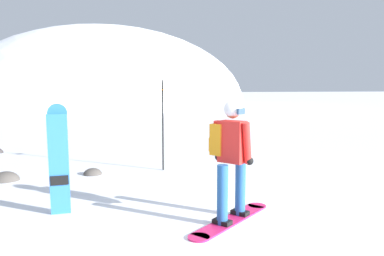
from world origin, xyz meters
TOP-DOWN VIEW (x-y plane):
  - ground_plane at (0.00, 0.00)m, footprint 300.00×300.00m
  - ridge_peak_main at (-0.03, 36.05)m, footprint 29.59×26.63m
  - snowboarder_main at (-0.55, 0.56)m, footprint 1.55×1.19m
  - spare_snowboard at (-2.86, 1.46)m, footprint 0.28×0.23m
  - piste_marker_near at (-0.76, 3.99)m, footprint 0.20×0.20m
  - rock_dark at (-2.33, 4.00)m, footprint 0.40×0.34m
  - rock_small at (-4.04, 3.95)m, footprint 0.54×0.46m

SIDE VIEW (x-z plane):
  - ground_plane at x=0.00m, z-range 0.00..0.00m
  - ridge_peak_main at x=-0.03m, z-range -8.23..8.23m
  - rock_dark at x=-2.33m, z-range -0.14..0.14m
  - rock_small at x=-4.04m, z-range -0.19..0.19m
  - spare_snowboard at x=-2.86m, z-range 0.01..1.66m
  - snowboarder_main at x=-0.55m, z-range 0.06..1.78m
  - piste_marker_near at x=-0.76m, z-range 0.14..2.23m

